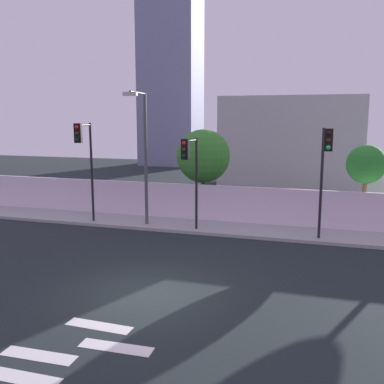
% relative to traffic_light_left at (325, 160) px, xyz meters
% --- Properties ---
extents(ground_plane, '(80.00, 80.00, 0.00)m').
position_rel_traffic_light_left_xyz_m(ground_plane, '(-5.10, -6.94, -3.62)').
color(ground_plane, black).
extents(sidewalk, '(36.00, 2.40, 0.15)m').
position_rel_traffic_light_left_xyz_m(sidewalk, '(-5.10, 1.26, -3.55)').
color(sidewalk, '#9D9D9D').
rests_on(sidewalk, ground).
extents(perimeter_wall, '(36.00, 0.18, 1.80)m').
position_rel_traffic_light_left_xyz_m(perimeter_wall, '(-5.10, 2.55, -2.57)').
color(perimeter_wall, silver).
rests_on(perimeter_wall, sidewalk).
extents(crosswalk_marking, '(3.64, 3.88, 0.01)m').
position_rel_traffic_light_left_xyz_m(crosswalk_marking, '(-5.14, -11.04, -3.62)').
color(crosswalk_marking, silver).
rests_on(crosswalk_marking, ground).
extents(traffic_light_left, '(0.44, 1.39, 4.77)m').
position_rel_traffic_light_left_xyz_m(traffic_light_left, '(0.00, 0.00, 0.00)').
color(traffic_light_left, black).
rests_on(traffic_light_left, sidewalk).
extents(traffic_light_center, '(0.41, 1.40, 4.27)m').
position_rel_traffic_light_left_xyz_m(traffic_light_center, '(-5.78, -0.03, -0.34)').
color(traffic_light_center, black).
rests_on(traffic_light_center, sidewalk).
extents(traffic_light_right, '(0.43, 1.69, 4.93)m').
position_rel_traffic_light_left_xyz_m(traffic_light_right, '(-11.04, -0.15, 0.12)').
color(traffic_light_right, black).
rests_on(traffic_light_right, sidewalk).
extents(street_lamp_curbside, '(0.63, 2.35, 6.33)m').
position_rel_traffic_light_left_xyz_m(street_lamp_curbside, '(-8.26, 0.46, 0.35)').
color(street_lamp_curbside, '#4C4C51').
rests_on(street_lamp_curbside, sidewalk).
extents(roadside_tree_leftmost, '(2.90, 2.90, 4.72)m').
position_rel_traffic_light_left_xyz_m(roadside_tree_leftmost, '(-6.34, 4.14, -0.36)').
color(roadside_tree_leftmost, brown).
rests_on(roadside_tree_leftmost, ground).
extents(roadside_tree_midleft, '(1.90, 1.90, 4.04)m').
position_rel_traffic_light_left_xyz_m(roadside_tree_midleft, '(1.91, 4.14, -0.56)').
color(roadside_tree_midleft, brown).
rests_on(roadside_tree_midleft, ground).
extents(low_building_distant, '(10.51, 6.00, 6.89)m').
position_rel_traffic_light_left_xyz_m(low_building_distant, '(-2.68, 16.55, -0.18)').
color(low_building_distant, '#AEAEAE').
rests_on(low_building_distant, ground).
extents(tower_on_skyline, '(6.23, 5.00, 32.84)m').
position_rel_traffic_light_left_xyz_m(tower_on_skyline, '(-16.96, 28.55, 12.79)').
color(tower_on_skyline, slate).
rests_on(tower_on_skyline, ground).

